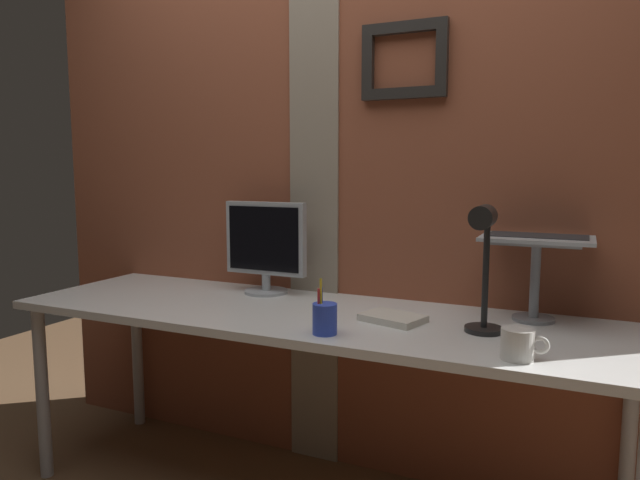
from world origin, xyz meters
TOP-DOWN VIEW (x-y plane):
  - brick_wall_back at (-0.00, 0.41)m, footprint 3.01×0.16m
  - desk at (-0.01, 0.02)m, footprint 2.25×0.66m
  - monitor at (-0.31, 0.23)m, footprint 0.36×0.18m
  - laptop_stand at (0.73, 0.23)m, footprint 0.28×0.22m
  - laptop at (0.73, 0.30)m, footprint 0.36×0.31m
  - desk_lamp at (0.60, -0.03)m, footprint 0.12×0.20m
  - pen_cup at (0.15, -0.21)m, footprint 0.08×0.08m
  - coffee_mug at (0.73, -0.21)m, footprint 0.13×0.09m
  - paper_clutter_stack at (0.30, 0.02)m, footprint 0.23×0.19m

SIDE VIEW (x-z plane):
  - desk at x=-0.01m, z-range 0.30..1.04m
  - paper_clutter_stack at x=0.30m, z-range 0.74..0.76m
  - coffee_mug at x=0.73m, z-range 0.74..0.82m
  - pen_cup at x=0.15m, z-range 0.70..0.88m
  - laptop_stand at x=0.73m, z-range 0.78..1.06m
  - monitor at x=-0.31m, z-range 0.76..1.13m
  - desk_lamp at x=0.60m, z-range 0.79..1.20m
  - laptop at x=0.73m, z-range 0.96..1.19m
  - brick_wall_back at x=0.00m, z-range 0.00..2.38m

